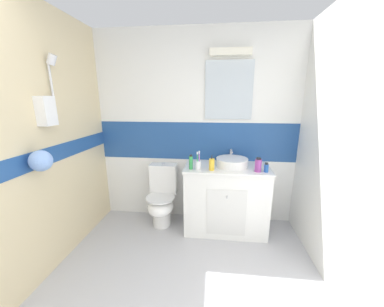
{
  "coord_description": "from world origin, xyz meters",
  "views": [
    {
      "loc": [
        0.26,
        -0.4,
        1.64
      ],
      "look_at": [
        0.01,
        1.82,
        1.08
      ],
      "focal_mm": 20.1,
      "sensor_mm": 36.0,
      "label": 1
    }
  ],
  "objects_px": {
    "toothbrush_cup": "(198,164)",
    "mouthwash_bottle": "(258,165)",
    "deodorant_spray_can": "(191,162)",
    "toilet": "(162,198)",
    "sink_basin": "(232,162)",
    "soap_dispenser": "(212,164)",
    "lotion_bottle_short": "(266,168)"
  },
  "relations": [
    {
      "from": "deodorant_spray_can",
      "to": "toothbrush_cup",
      "type": "bearing_deg",
      "value": -11.15
    },
    {
      "from": "soap_dispenser",
      "to": "deodorant_spray_can",
      "type": "bearing_deg",
      "value": 178.01
    },
    {
      "from": "toothbrush_cup",
      "to": "mouthwash_bottle",
      "type": "bearing_deg",
      "value": 0.93
    },
    {
      "from": "lotion_bottle_short",
      "to": "deodorant_spray_can",
      "type": "bearing_deg",
      "value": 179.24
    },
    {
      "from": "soap_dispenser",
      "to": "deodorant_spray_can",
      "type": "xyz_separation_m",
      "value": [
        -0.24,
        0.01,
        0.01
      ]
    },
    {
      "from": "toilet",
      "to": "soap_dispenser",
      "type": "relative_size",
      "value": 4.64
    },
    {
      "from": "sink_basin",
      "to": "toilet",
      "type": "relative_size",
      "value": 0.52
    },
    {
      "from": "toothbrush_cup",
      "to": "mouthwash_bottle",
      "type": "relative_size",
      "value": 1.39
    },
    {
      "from": "toilet",
      "to": "toothbrush_cup",
      "type": "xyz_separation_m",
      "value": [
        0.5,
        -0.2,
        0.54
      ]
    },
    {
      "from": "mouthwash_bottle",
      "to": "lotion_bottle_short",
      "type": "relative_size",
      "value": 1.49
    },
    {
      "from": "sink_basin",
      "to": "lotion_bottle_short",
      "type": "height_order",
      "value": "sink_basin"
    },
    {
      "from": "toothbrush_cup",
      "to": "deodorant_spray_can",
      "type": "bearing_deg",
      "value": 168.85
    },
    {
      "from": "toothbrush_cup",
      "to": "lotion_bottle_short",
      "type": "distance_m",
      "value": 0.76
    },
    {
      "from": "sink_basin",
      "to": "mouthwash_bottle",
      "type": "distance_m",
      "value": 0.33
    },
    {
      "from": "toothbrush_cup",
      "to": "soap_dispenser",
      "type": "xyz_separation_m",
      "value": [
        0.15,
        0.01,
        0.0
      ]
    },
    {
      "from": "toilet",
      "to": "sink_basin",
      "type": "bearing_deg",
      "value": -0.77
    },
    {
      "from": "soap_dispenser",
      "to": "lotion_bottle_short",
      "type": "distance_m",
      "value": 0.61
    },
    {
      "from": "sink_basin",
      "to": "mouthwash_bottle",
      "type": "bearing_deg",
      "value": -33.06
    },
    {
      "from": "soap_dispenser",
      "to": "toilet",
      "type": "bearing_deg",
      "value": 163.37
    },
    {
      "from": "toilet",
      "to": "toothbrush_cup",
      "type": "bearing_deg",
      "value": -22.26
    },
    {
      "from": "sink_basin",
      "to": "lotion_bottle_short",
      "type": "xyz_separation_m",
      "value": [
        0.37,
        -0.19,
        -0.0
      ]
    },
    {
      "from": "lotion_bottle_short",
      "to": "mouthwash_bottle",
      "type": "bearing_deg",
      "value": 176.9
    },
    {
      "from": "sink_basin",
      "to": "toilet",
      "type": "height_order",
      "value": "sink_basin"
    },
    {
      "from": "toothbrush_cup",
      "to": "lotion_bottle_short",
      "type": "height_order",
      "value": "toothbrush_cup"
    },
    {
      "from": "toilet",
      "to": "lotion_bottle_short",
      "type": "relative_size",
      "value": 7.46
    },
    {
      "from": "soap_dispenser",
      "to": "deodorant_spray_can",
      "type": "height_order",
      "value": "soap_dispenser"
    },
    {
      "from": "deodorant_spray_can",
      "to": "mouthwash_bottle",
      "type": "height_order",
      "value": "deodorant_spray_can"
    },
    {
      "from": "toothbrush_cup",
      "to": "deodorant_spray_can",
      "type": "height_order",
      "value": "toothbrush_cup"
    },
    {
      "from": "mouthwash_bottle",
      "to": "lotion_bottle_short",
      "type": "xyz_separation_m",
      "value": [
        0.09,
        -0.0,
        -0.03
      ]
    },
    {
      "from": "toothbrush_cup",
      "to": "mouthwash_bottle",
      "type": "height_order",
      "value": "toothbrush_cup"
    },
    {
      "from": "mouthwash_bottle",
      "to": "toilet",
      "type": "bearing_deg",
      "value": 170.66
    },
    {
      "from": "sink_basin",
      "to": "deodorant_spray_can",
      "type": "relative_size",
      "value": 2.46
    }
  ]
}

